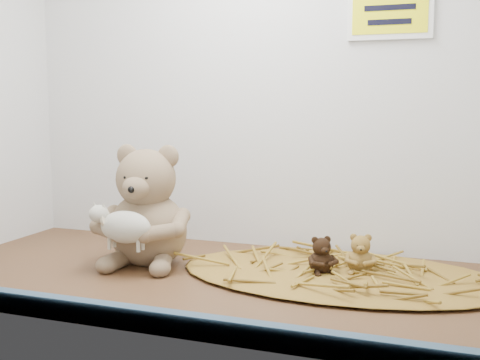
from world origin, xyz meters
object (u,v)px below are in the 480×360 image
(toy_lamb, at_px, (126,227))
(mini_teddy_brown, at_px, (321,253))
(mini_teddy_tan, at_px, (360,252))
(main_teddy, at_px, (148,205))

(toy_lamb, distance_m, mini_teddy_brown, 0.40)
(toy_lamb, bearing_deg, mini_teddy_brown, 16.70)
(mini_teddy_brown, bearing_deg, mini_teddy_tan, -12.76)
(mini_teddy_tan, bearing_deg, toy_lamb, -172.46)
(mini_teddy_brown, bearing_deg, main_teddy, 147.91)
(mini_teddy_tan, distance_m, mini_teddy_brown, 0.08)
(mini_teddy_tan, bearing_deg, mini_teddy_brown, -167.71)
(mini_teddy_tan, relative_size, mini_teddy_brown, 1.05)
(main_teddy, relative_size, toy_lamb, 1.81)
(toy_lamb, xyz_separation_m, mini_teddy_brown, (0.38, 0.11, -0.05))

